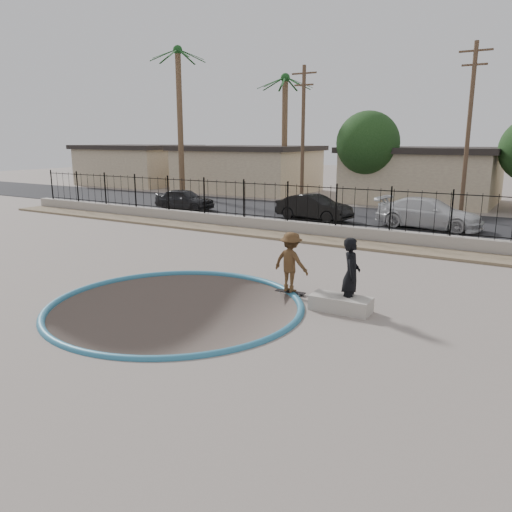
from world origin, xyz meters
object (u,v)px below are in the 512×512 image
object	(u,v)px
skater	(291,265)
skateboard	(290,292)
videographer	(351,274)
car_a	(185,199)
car_c	(429,213)
concrete_ledge	(341,304)
car_b	(314,207)

from	to	relation	value
skater	skateboard	distance (m)	0.81
videographer	car_a	distance (m)	20.50
videographer	car_c	distance (m)	13.83
skater	car_c	size ratio (longest dim) A/B	0.34
concrete_ledge	car_b	bearing A→B (deg)	117.45
car_a	concrete_ledge	bearing A→B (deg)	-132.86
concrete_ledge	car_b	size ratio (longest dim) A/B	0.37
videographer	car_b	bearing A→B (deg)	10.27
skateboard	car_c	world-z (taller)	car_c
skater	car_c	distance (m)	13.43
videographer	concrete_ledge	distance (m)	0.83
skater	concrete_ledge	bearing A→B (deg)	169.43
skateboard	videographer	world-z (taller)	videographer
car_c	concrete_ledge	bearing A→B (deg)	-171.29
skater	car_b	size ratio (longest dim) A/B	0.41
skater	car_a	world-z (taller)	skater
skater	car_a	xyz separation A→B (m)	(-14.05, 12.38, -0.17)
skater	car_c	world-z (taller)	skater
skateboard	concrete_ledge	distance (m)	1.93
videographer	car_a	bearing A→B (deg)	33.32
videographer	car_b	size ratio (longest dim) A/B	0.46
car_b	car_c	bearing A→B (deg)	-79.15
car_a	car_c	bearing A→B (deg)	-89.64
skateboard	videographer	distance (m)	2.22
car_a	videographer	bearing A→B (deg)	-132.06
concrete_ledge	videographer	bearing A→B (deg)	55.34
car_c	car_a	bearing A→B (deg)	98.98
car_b	concrete_ledge	bearing A→B (deg)	-146.61
skater	concrete_ledge	size ratio (longest dim) A/B	1.10
skateboard	concrete_ledge	size ratio (longest dim) A/B	0.58
car_a	car_c	size ratio (longest dim) A/B	0.75
skater	videographer	world-z (taller)	videographer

